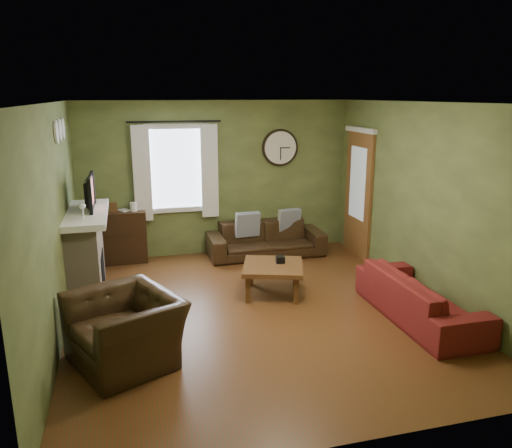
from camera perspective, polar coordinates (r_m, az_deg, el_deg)
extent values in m
cube|color=#593318|center=(6.47, 0.05, -9.97)|extent=(4.60, 5.20, 0.00)
cube|color=white|center=(5.89, 0.05, 13.72)|extent=(4.60, 5.20, 0.00)
cube|color=#5B6A36|center=(5.91, -22.04, -0.10)|extent=(0.00, 5.20, 2.60)
cube|color=#5B6A36|center=(6.99, 18.62, 2.35)|extent=(0.00, 5.20, 2.60)
cube|color=#5B6A36|center=(8.54, -4.44, 5.19)|extent=(4.60, 0.00, 2.60)
cube|color=#5B6A36|center=(3.71, 10.49, -7.69)|extent=(4.60, 0.00, 2.60)
cube|color=tan|center=(7.19, -18.84, -3.53)|extent=(0.40, 1.40, 1.10)
cube|color=black|center=(7.26, -17.18, -5.31)|extent=(0.04, 0.60, 0.55)
cube|color=white|center=(7.04, -18.99, 1.06)|extent=(0.58, 1.60, 0.08)
imported|color=black|center=(7.14, -18.90, 3.01)|extent=(0.08, 0.60, 0.35)
cube|color=#994C3F|center=(7.12, -18.29, 3.50)|extent=(0.02, 0.62, 0.36)
cylinder|color=white|center=(6.55, -21.85, 9.72)|extent=(0.28, 0.28, 0.03)
cylinder|color=white|center=(6.90, -21.52, 9.94)|extent=(0.28, 0.28, 0.03)
cylinder|color=white|center=(7.24, -21.23, 10.15)|extent=(0.28, 0.28, 0.03)
cylinder|color=black|center=(8.22, -9.32, 11.48)|extent=(0.03, 0.03, 1.50)
cube|color=white|center=(8.27, -12.90, 5.61)|extent=(0.28, 0.04, 1.55)
cube|color=white|center=(8.37, -5.32, 6.02)|extent=(0.28, 0.04, 1.55)
cube|color=brown|center=(8.59, 11.62, 3.29)|extent=(0.05, 0.90, 2.10)
imported|color=brown|center=(8.30, -15.36, 2.05)|extent=(0.26, 0.28, 0.02)
imported|color=black|center=(8.55, 1.13, -1.73)|extent=(1.97, 0.77, 0.58)
cube|color=gray|center=(8.47, -0.98, -0.04)|extent=(0.43, 0.16, 0.42)
cube|color=gray|center=(8.76, 3.80, 0.43)|extent=(0.41, 0.17, 0.40)
imported|color=maroon|center=(6.49, 18.19, -7.92)|extent=(0.76, 1.95, 0.57)
imported|color=black|center=(5.40, -14.73, -11.56)|extent=(1.33, 1.40, 0.71)
cube|color=black|center=(6.96, 2.77, -4.64)|extent=(0.14, 0.14, 0.09)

